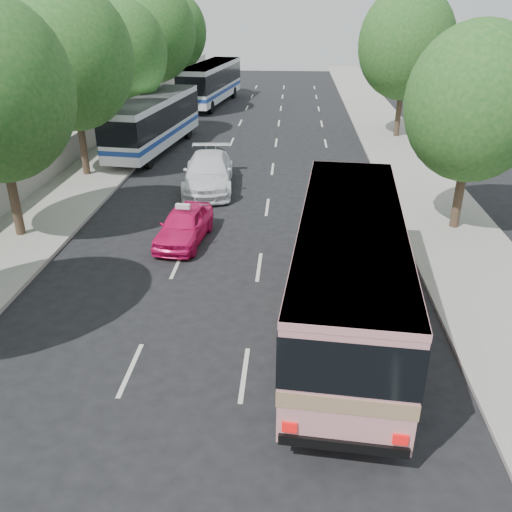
# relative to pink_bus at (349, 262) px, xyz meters

# --- Properties ---
(ground) EXTENTS (120.00, 120.00, 0.00)m
(ground) POSITION_rel_pink_bus_xyz_m (-3.65, -0.33, -2.10)
(ground) COLOR black
(ground) RESTS_ON ground
(sidewalk_left) EXTENTS (4.00, 90.00, 0.15)m
(sidewalk_left) POSITION_rel_pink_bus_xyz_m (-12.15, 19.67, -2.02)
(sidewalk_left) COLOR #9E998E
(sidewalk_left) RESTS_ON ground
(sidewalk_right) EXTENTS (4.00, 90.00, 0.12)m
(sidewalk_right) POSITION_rel_pink_bus_xyz_m (4.85, 19.67, -2.04)
(sidewalk_right) COLOR #9E998E
(sidewalk_right) RESTS_ON ground
(low_wall) EXTENTS (0.30, 90.00, 1.50)m
(low_wall) POSITION_rel_pink_bus_xyz_m (-13.95, 19.67, -1.20)
(low_wall) COLOR #9E998E
(low_wall) RESTS_ON sidewalk_left
(tree_left_c) EXTENTS (6.00, 6.00, 9.35)m
(tree_left_c) POSITION_rel_pink_bus_xyz_m (-12.28, 13.61, 4.03)
(tree_left_c) COLOR #38281E
(tree_left_c) RESTS_ON ground
(tree_left_d) EXTENTS (5.52, 5.52, 8.60)m
(tree_left_d) POSITION_rel_pink_bus_xyz_m (-12.18, 21.61, 3.54)
(tree_left_d) COLOR #38281E
(tree_left_d) RESTS_ON ground
(tree_left_e) EXTENTS (6.30, 6.30, 9.82)m
(tree_left_e) POSITION_rel_pink_bus_xyz_m (-12.08, 29.61, 4.34)
(tree_left_e) COLOR #38281E
(tree_left_e) RESTS_ON ground
(tree_left_f) EXTENTS (5.88, 5.88, 9.16)m
(tree_left_f) POSITION_rel_pink_bus_xyz_m (-12.28, 37.61, 3.91)
(tree_left_f) COLOR #38281E
(tree_left_f) RESTS_ON ground
(tree_right_near) EXTENTS (5.10, 5.10, 7.95)m
(tree_right_near) POSITION_rel_pink_bus_xyz_m (5.12, 7.61, 3.11)
(tree_right_near) COLOR #38281E
(tree_right_near) RESTS_ON ground
(tree_right_far) EXTENTS (6.00, 6.00, 9.35)m
(tree_right_far) POSITION_rel_pink_bus_xyz_m (5.42, 23.61, 4.03)
(tree_right_far) COLOR #38281E
(tree_right_far) RESTS_ON ground
(pink_bus) EXTENTS (3.60, 10.75, 3.37)m
(pink_bus) POSITION_rel_pink_bus_xyz_m (0.00, 0.00, 0.00)
(pink_bus) COLOR #D5898C
(pink_bus) RESTS_ON ground
(pink_taxi) EXTENTS (2.00, 4.10, 1.35)m
(pink_taxi) POSITION_rel_pink_bus_xyz_m (-5.65, 5.68, -1.42)
(pink_taxi) COLOR #E31360
(pink_taxi) RESTS_ON ground
(white_pickup) EXTENTS (2.81, 5.87, 1.65)m
(white_pickup) POSITION_rel_pink_bus_xyz_m (-5.65, 12.13, -1.27)
(white_pickup) COLOR white
(white_pickup) RESTS_ON ground
(tour_coach_front) EXTENTS (3.64, 10.86, 3.19)m
(tour_coach_front) POSITION_rel_pink_bus_xyz_m (-9.95, 19.16, -0.18)
(tour_coach_front) COLOR white
(tour_coach_front) RESTS_ON ground
(tour_coach_rear) EXTENTS (4.03, 11.73, 3.44)m
(tour_coach_rear) POSITION_rel_pink_bus_xyz_m (-8.76, 35.08, -0.02)
(tour_coach_rear) COLOR silver
(tour_coach_rear) RESTS_ON ground
(taxi_roof_sign) EXTENTS (0.57, 0.24, 0.18)m
(taxi_roof_sign) POSITION_rel_pink_bus_xyz_m (-5.65, 5.68, -0.66)
(taxi_roof_sign) COLOR silver
(taxi_roof_sign) RESTS_ON pink_taxi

